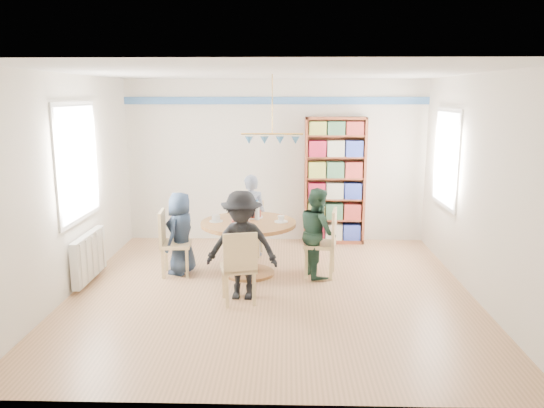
{
  "coord_description": "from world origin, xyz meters",
  "views": [
    {
      "loc": [
        0.19,
        -6.34,
        2.44
      ],
      "look_at": [
        0.0,
        0.4,
        1.05
      ],
      "focal_mm": 35.0,
      "sensor_mm": 36.0,
      "label": 1
    }
  ],
  "objects_px": {
    "chair_far": "(251,225)",
    "chair_near": "(239,264)",
    "person_left": "(181,233)",
    "dining_table": "(249,235)",
    "chair_left": "(170,240)",
    "person_near": "(242,245)",
    "chair_right": "(326,240)",
    "person_right": "(318,232)",
    "person_far": "(251,215)",
    "bookshelf": "(335,182)",
    "radiator": "(89,256)"
  },
  "relations": [
    {
      "from": "person_right",
      "to": "chair_left",
      "type": "bearing_deg",
      "value": 74.65
    },
    {
      "from": "chair_left",
      "to": "person_left",
      "type": "bearing_deg",
      "value": 29.18
    },
    {
      "from": "chair_left",
      "to": "person_left",
      "type": "distance_m",
      "value": 0.17
    },
    {
      "from": "chair_far",
      "to": "person_left",
      "type": "relative_size",
      "value": 0.73
    },
    {
      "from": "chair_near",
      "to": "person_right",
      "type": "relative_size",
      "value": 0.73
    },
    {
      "from": "person_right",
      "to": "bookshelf",
      "type": "distance_m",
      "value": 1.79
    },
    {
      "from": "chair_right",
      "to": "person_near",
      "type": "xyz_separation_m",
      "value": [
        -1.07,
        -0.85,
        0.15
      ]
    },
    {
      "from": "dining_table",
      "to": "person_left",
      "type": "relative_size",
      "value": 1.14
    },
    {
      "from": "chair_far",
      "to": "person_right",
      "type": "bearing_deg",
      "value": -45.99
    },
    {
      "from": "person_left",
      "to": "person_near",
      "type": "distance_m",
      "value": 1.3
    },
    {
      "from": "person_left",
      "to": "person_near",
      "type": "height_order",
      "value": "person_near"
    },
    {
      "from": "chair_far",
      "to": "chair_near",
      "type": "distance_m",
      "value": 2.06
    },
    {
      "from": "chair_far",
      "to": "person_near",
      "type": "relative_size",
      "value": 0.63
    },
    {
      "from": "radiator",
      "to": "chair_near",
      "type": "xyz_separation_m",
      "value": [
        2.05,
        -0.72,
        0.14
      ]
    },
    {
      "from": "person_right",
      "to": "person_near",
      "type": "relative_size",
      "value": 0.92
    },
    {
      "from": "chair_right",
      "to": "person_right",
      "type": "relative_size",
      "value": 0.76
    },
    {
      "from": "chair_far",
      "to": "chair_near",
      "type": "xyz_separation_m",
      "value": [
        -0.0,
        -2.06,
        0.03
      ]
    },
    {
      "from": "dining_table",
      "to": "person_far",
      "type": "distance_m",
      "value": 0.91
    },
    {
      "from": "chair_right",
      "to": "chair_near",
      "type": "height_order",
      "value": "chair_right"
    },
    {
      "from": "dining_table",
      "to": "chair_right",
      "type": "xyz_separation_m",
      "value": [
        1.05,
        -0.03,
        -0.04
      ]
    },
    {
      "from": "radiator",
      "to": "person_left",
      "type": "height_order",
      "value": "person_left"
    },
    {
      "from": "chair_far",
      "to": "person_right",
      "type": "xyz_separation_m",
      "value": [
        0.97,
        -1.01,
        0.15
      ]
    },
    {
      "from": "chair_far",
      "to": "person_right",
      "type": "relative_size",
      "value": 0.68
    },
    {
      "from": "person_far",
      "to": "radiator",
      "type": "bearing_deg",
      "value": 37.16
    },
    {
      "from": "radiator",
      "to": "person_far",
      "type": "bearing_deg",
      "value": 31.45
    },
    {
      "from": "person_left",
      "to": "person_right",
      "type": "xyz_separation_m",
      "value": [
        1.88,
        -0.05,
        0.04
      ]
    },
    {
      "from": "chair_right",
      "to": "person_near",
      "type": "bearing_deg",
      "value": -141.58
    },
    {
      "from": "dining_table",
      "to": "person_left",
      "type": "xyz_separation_m",
      "value": [
        -0.94,
        0.04,
        0.02
      ]
    },
    {
      "from": "chair_left",
      "to": "chair_near",
      "type": "height_order",
      "value": "chair_left"
    },
    {
      "from": "radiator",
      "to": "person_left",
      "type": "xyz_separation_m",
      "value": [
        1.15,
        0.39,
        0.22
      ]
    },
    {
      "from": "person_far",
      "to": "person_near",
      "type": "xyz_separation_m",
      "value": [
        0.01,
        -1.78,
        0.03
      ]
    },
    {
      "from": "chair_far",
      "to": "chair_left",
      "type": "bearing_deg",
      "value": -135.38
    },
    {
      "from": "chair_near",
      "to": "bookshelf",
      "type": "distance_m",
      "value": 3.11
    },
    {
      "from": "person_near",
      "to": "bookshelf",
      "type": "bearing_deg",
      "value": 67.84
    },
    {
      "from": "dining_table",
      "to": "chair_near",
      "type": "bearing_deg",
      "value": -91.89
    },
    {
      "from": "person_left",
      "to": "person_right",
      "type": "height_order",
      "value": "person_right"
    },
    {
      "from": "person_right",
      "to": "bookshelf",
      "type": "xyz_separation_m",
      "value": [
        0.37,
        1.7,
        0.42
      ]
    },
    {
      "from": "person_right",
      "to": "chair_right",
      "type": "bearing_deg",
      "value": -109.96
    },
    {
      "from": "chair_left",
      "to": "person_near",
      "type": "bearing_deg",
      "value": -38.38
    },
    {
      "from": "chair_left",
      "to": "person_far",
      "type": "bearing_deg",
      "value": 42.0
    },
    {
      "from": "chair_far",
      "to": "person_left",
      "type": "height_order",
      "value": "person_left"
    },
    {
      "from": "chair_left",
      "to": "chair_near",
      "type": "xyz_separation_m",
      "value": [
        1.04,
        -1.03,
        -0.0
      ]
    },
    {
      "from": "chair_far",
      "to": "chair_right",
      "type": "bearing_deg",
      "value": -43.11
    },
    {
      "from": "chair_right",
      "to": "person_right",
      "type": "distance_m",
      "value": 0.15
    },
    {
      "from": "chair_near",
      "to": "person_left",
      "type": "relative_size",
      "value": 0.78
    },
    {
      "from": "dining_table",
      "to": "chair_left",
      "type": "xyz_separation_m",
      "value": [
        -1.07,
        -0.04,
        -0.06
      ]
    },
    {
      "from": "person_right",
      "to": "bookshelf",
      "type": "bearing_deg",
      "value": -28.12
    },
    {
      "from": "person_near",
      "to": "dining_table",
      "type": "bearing_deg",
      "value": 94.13
    },
    {
      "from": "person_left",
      "to": "dining_table",
      "type": "bearing_deg",
      "value": 107.36
    },
    {
      "from": "person_far",
      "to": "chair_far",
      "type": "bearing_deg",
      "value": -81.23
    }
  ]
}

